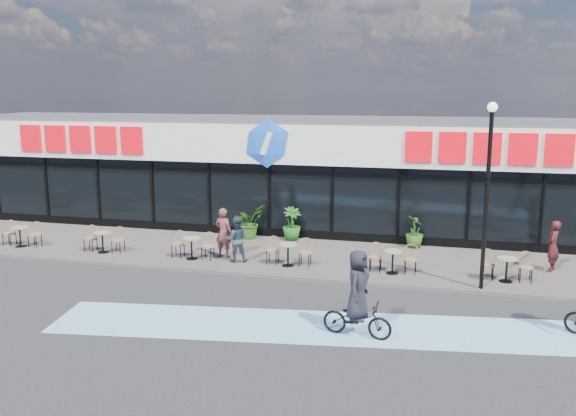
% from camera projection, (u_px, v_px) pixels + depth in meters
% --- Properties ---
extents(ground, '(120.00, 120.00, 0.00)m').
position_uv_depth(ground, '(203.00, 295.00, 17.53)').
color(ground, '#28282B').
rests_on(ground, ground).
extents(sidewalk, '(44.00, 5.00, 0.10)m').
position_uv_depth(sidewalk, '(251.00, 253.00, 21.80)').
color(sidewalk, '#59534F').
rests_on(sidewalk, ground).
extents(bike_lane, '(14.17, 4.13, 0.01)m').
position_uv_depth(bike_lane, '(330.00, 327.00, 15.14)').
color(bike_lane, '#7EBDEE').
rests_on(bike_lane, ground).
extents(building, '(30.60, 6.57, 4.75)m').
position_uv_depth(building, '(288.00, 171.00, 26.53)').
color(building, black).
rests_on(building, ground).
extents(lamp_post, '(0.28, 0.28, 5.38)m').
position_uv_depth(lamp_post, '(488.00, 181.00, 17.21)').
color(lamp_post, black).
rests_on(lamp_post, sidewalk).
extents(bistro_set_1, '(1.54, 0.62, 0.90)m').
position_uv_depth(bistro_set_1, '(22.00, 234.00, 22.55)').
color(bistro_set_1, tan).
rests_on(bistro_set_1, sidewalk).
extents(bistro_set_2, '(1.54, 0.62, 0.90)m').
position_uv_depth(bistro_set_2, '(104.00, 239.00, 21.73)').
color(bistro_set_2, tan).
rests_on(bistro_set_2, sidewalk).
extents(bistro_set_3, '(1.54, 0.62, 0.90)m').
position_uv_depth(bistro_set_3, '(193.00, 245.00, 20.91)').
color(bistro_set_3, tan).
rests_on(bistro_set_3, sidewalk).
extents(bistro_set_4, '(1.54, 0.62, 0.90)m').
position_uv_depth(bistro_set_4, '(289.00, 252.00, 20.09)').
color(bistro_set_4, tan).
rests_on(bistro_set_4, sidewalk).
extents(bistro_set_5, '(1.54, 0.62, 0.90)m').
position_uv_depth(bistro_set_5, '(393.00, 259.00, 19.26)').
color(bistro_set_5, tan).
rests_on(bistro_set_5, sidewalk).
extents(bistro_set_6, '(1.54, 0.62, 0.90)m').
position_uv_depth(bistro_set_6, '(506.00, 266.00, 18.44)').
color(bistro_set_6, tan).
rests_on(bistro_set_6, sidewalk).
extents(potted_plant_left, '(1.38, 1.46, 1.30)m').
position_uv_depth(potted_plant_left, '(249.00, 222.00, 23.72)').
color(potted_plant_left, '#2C5A19').
rests_on(potted_plant_left, sidewalk).
extents(potted_plant_mid, '(1.01, 1.01, 1.28)m').
position_uv_depth(potted_plant_mid, '(292.00, 224.00, 23.41)').
color(potted_plant_mid, '#1B5719').
rests_on(potted_plant_mid, sidewalk).
extents(potted_plant_right, '(0.89, 0.89, 1.19)m').
position_uv_depth(potted_plant_right, '(415.00, 231.00, 22.34)').
color(potted_plant_right, '#255418').
rests_on(potted_plant_right, sidewalk).
extents(patron_left, '(0.70, 0.53, 1.73)m').
position_uv_depth(patron_left, '(223.00, 233.00, 21.00)').
color(patron_left, brown).
rests_on(patron_left, sidewalk).
extents(patron_right, '(0.91, 0.81, 1.54)m').
position_uv_depth(patron_right, '(236.00, 239.00, 20.44)').
color(patron_right, '#2A3742').
rests_on(patron_right, sidewalk).
extents(pedestrian_a, '(0.55, 0.69, 1.64)m').
position_uv_depth(pedestrian_a, '(553.00, 246.00, 19.36)').
color(pedestrian_a, '#421718').
rests_on(pedestrian_a, sidewalk).
extents(cyclist_a, '(1.77, 0.90, 2.14)m').
position_uv_depth(cyclist_a, '(357.00, 303.00, 14.44)').
color(cyclist_a, black).
rests_on(cyclist_a, ground).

